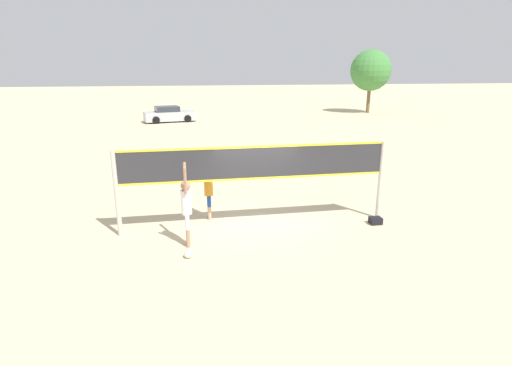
{
  "coord_description": "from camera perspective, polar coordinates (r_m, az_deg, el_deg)",
  "views": [
    {
      "loc": [
        -2.05,
        -11.3,
        4.72
      ],
      "look_at": [
        0.0,
        0.0,
        1.38
      ],
      "focal_mm": 28.0,
      "sensor_mm": 36.0,
      "label": 1
    }
  ],
  "objects": [
    {
      "name": "volleyball",
      "position": [
        10.55,
        -9.64,
        -9.96
      ],
      "size": [
        0.22,
        0.22,
        0.22
      ],
      "color": "silver",
      "rests_on": "ground_plane"
    },
    {
      "name": "player_spiker",
      "position": [
        10.82,
        -9.92,
        -2.93
      ],
      "size": [
        0.28,
        0.73,
        2.29
      ],
      "rotation": [
        0.0,
        0.0,
        1.57
      ],
      "color": "tan",
      "rests_on": "ground_plane"
    },
    {
      "name": "ground_plane",
      "position": [
        12.41,
        0.0,
        -6.15
      ],
      "size": [
        200.0,
        200.0,
        0.0
      ],
      "primitive_type": "plane",
      "color": "beige"
    },
    {
      "name": "tree_left_cluster",
      "position": [
        45.17,
        16.06,
        15.19
      ],
      "size": [
        4.24,
        4.24,
        6.53
      ],
      "color": "brown",
      "rests_on": "ground_plane"
    },
    {
      "name": "volleyball_net",
      "position": [
        11.85,
        0.0,
        1.78
      ],
      "size": [
        8.17,
        0.13,
        2.52
      ],
      "color": "beige",
      "rests_on": "ground_plane"
    },
    {
      "name": "player_blocker",
      "position": [
        12.76,
        -6.79,
        -0.77
      ],
      "size": [
        0.28,
        0.68,
        1.96
      ],
      "rotation": [
        0.0,
        0.0,
        -1.57
      ],
      "color": "tan",
      "rests_on": "ground_plane"
    },
    {
      "name": "gear_bag",
      "position": [
        13.08,
        16.7,
        -5.17
      ],
      "size": [
        0.36,
        0.29,
        0.21
      ],
      "color": "black",
      "rests_on": "ground_plane"
    },
    {
      "name": "parked_car_near",
      "position": [
        37.05,
        -12.26,
        9.51
      ],
      "size": [
        4.76,
        2.7,
        1.4
      ],
      "rotation": [
        0.0,
        0.0,
        0.22
      ],
      "color": "#B7B7BC",
      "rests_on": "ground_plane"
    }
  ]
}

